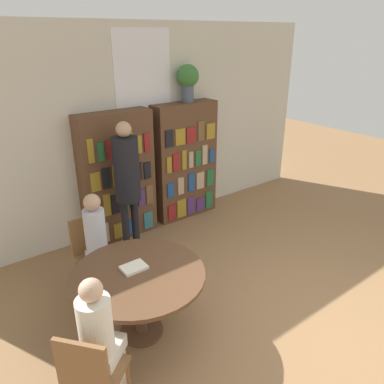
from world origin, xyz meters
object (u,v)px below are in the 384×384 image
flower_vase (188,79)px  seated_reader_left (98,241)px  reading_table (139,282)px  seated_reader_right (100,335)px  bookshelf_right (185,162)px  chair_near_camera (91,374)px  chair_left_side (92,250)px  bookshelf_left (118,177)px  librarian_standing (127,175)px

flower_vase → seated_reader_left: 2.81m
reading_table → seated_reader_right: seated_reader_right is taller
bookshelf_right → chair_near_camera: size_ratio=2.05×
bookshelf_right → chair_left_side: bookshelf_right is taller
bookshelf_right → flower_vase: flower_vase is taller
flower_vase → chair_left_side: size_ratio=0.60×
bookshelf_right → chair_near_camera: (-2.73, -2.58, -0.42)m
reading_table → bookshelf_left: bearing=68.2°
seated_reader_left → seated_reader_right: 1.43m
bookshelf_left → seated_reader_left: size_ratio=1.47×
chair_left_side → seated_reader_left: size_ratio=0.72×
reading_table → chair_near_camera: bearing=-140.4°
bookshelf_left → librarian_standing: bookshelf_left is taller
seated_reader_left → chair_near_camera: bearing=60.0°
reading_table → librarian_standing: bearing=64.9°
chair_near_camera → seated_reader_right: (0.14, 0.12, 0.20)m
seated_reader_right → seated_reader_left: bearing=116.9°
chair_near_camera → chair_left_side: size_ratio=1.00×
bookshelf_right → reading_table: 2.79m
chair_left_side → seated_reader_left: 0.27m
flower_vase → seated_reader_right: 3.92m
seated_reader_left → seated_reader_right: size_ratio=1.01×
librarian_standing → bookshelf_right: bearing=21.3°
flower_vase → librarian_standing: 1.79m
bookshelf_left → flower_vase: flower_vase is taller
bookshelf_right → seated_reader_left: bookshelf_right is taller
bookshelf_right → flower_vase: size_ratio=3.39×
bookshelf_left → seated_reader_left: 1.44m
librarian_standing → bookshelf_left: bearing=78.6°
flower_vase → seated_reader_left: size_ratio=0.43×
chair_left_side → seated_reader_right: size_ratio=0.72×
seated_reader_left → librarian_standing: librarian_standing is taller
bookshelf_left → bookshelf_right: 1.19m
bookshelf_right → seated_reader_left: 2.33m
bookshelf_left → reading_table: (-0.78, -1.95, -0.31)m
flower_vase → chair_near_camera: flower_vase is taller
seated_reader_left → seated_reader_right: bearing=62.9°
seated_reader_right → bookshelf_left: bearing=110.8°
bookshelf_right → seated_reader_left: bearing=-150.3°
chair_left_side → librarian_standing: librarian_standing is taller
reading_table → chair_left_side: size_ratio=1.42×
bookshelf_right → librarian_standing: bookshelf_right is taller
chair_near_camera → librarian_standing: size_ratio=0.49×
bookshelf_left → seated_reader_right: 2.84m
seated_reader_right → librarian_standing: bearing=106.9°
chair_near_camera → librarian_standing: bearing=105.7°
bookshelf_left → reading_table: bearing=-111.8°
seated_reader_left → bookshelf_right: bearing=-153.9°
reading_table → chair_left_side: 0.99m
bookshelf_right → chair_near_camera: 3.78m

